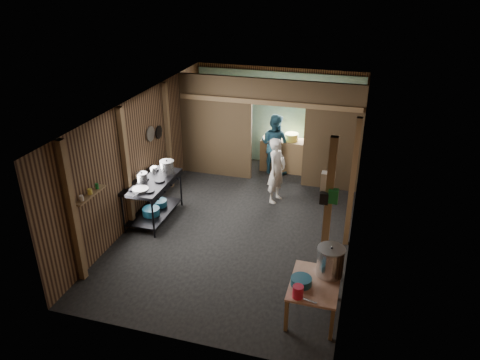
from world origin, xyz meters
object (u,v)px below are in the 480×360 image
(pink_bucket, at_px, (298,292))
(yellow_tub, at_px, (292,137))
(prep_table, at_px, (313,298))
(stove_pot_large, at_px, (167,168))
(cook, at_px, (277,170))
(gas_range, at_px, (153,200))
(stock_pot, at_px, (330,262))

(pink_bucket, height_order, yellow_tub, yellow_tub)
(prep_table, xyz_separation_m, stove_pot_large, (-3.54, 2.46, 0.74))
(prep_table, relative_size, pink_bucket, 5.26)
(cook, bearing_deg, yellow_tub, 15.04)
(cook, bearing_deg, gas_range, 138.65)
(stock_pot, bearing_deg, pink_bucket, -119.57)
(stove_pot_large, height_order, stock_pot, stove_pot_large)
(prep_table, xyz_separation_m, pink_bucket, (-0.20, -0.40, 0.40))
(stove_pot_large, distance_m, pink_bucket, 4.41)
(prep_table, height_order, pink_bucket, pink_bucket)
(prep_table, xyz_separation_m, cook, (-1.36, 3.58, 0.46))
(stove_pot_large, bearing_deg, yellow_tub, 52.83)
(gas_range, height_order, stock_pot, stock_pot)
(stove_pot_large, bearing_deg, gas_range, -111.90)
(gas_range, relative_size, yellow_tub, 4.47)
(stove_pot_large, bearing_deg, stock_pot, -30.37)
(stock_pot, distance_m, pink_bucket, 0.79)
(gas_range, height_order, prep_table, gas_range)
(stove_pot_large, bearing_deg, prep_table, -34.79)
(prep_table, distance_m, stove_pot_large, 4.37)
(pink_bucket, xyz_separation_m, cook, (-1.17, 3.97, 0.06))
(yellow_tub, height_order, cook, cook)
(stock_pot, relative_size, yellow_tub, 1.46)
(gas_range, bearing_deg, stock_pot, -24.31)
(gas_range, distance_m, cook, 2.82)
(stove_pot_large, distance_m, yellow_tub, 3.62)
(gas_range, height_order, stove_pot_large, stove_pot_large)
(prep_table, bearing_deg, gas_range, 151.23)
(gas_range, bearing_deg, prep_table, -28.77)
(cook, bearing_deg, prep_table, -143.72)
(prep_table, distance_m, yellow_tub, 5.55)
(stove_pot_large, height_order, yellow_tub, stove_pot_large)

